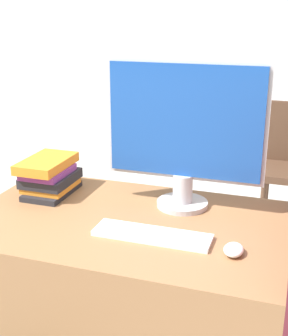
% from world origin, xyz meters
% --- Properties ---
extents(wall_back, '(12.00, 0.06, 2.80)m').
position_xyz_m(wall_back, '(0.00, 6.89, 1.40)').
color(wall_back, silver).
rests_on(wall_back, ground_plane).
extents(desk, '(1.16, 0.72, 0.77)m').
position_xyz_m(desk, '(0.00, 0.36, 0.39)').
color(desk, '#8C603D').
rests_on(desk, ground_plane).
extents(monitor, '(0.60, 0.20, 0.56)m').
position_xyz_m(monitor, '(0.17, 0.55, 1.07)').
color(monitor, '#B7B7BC').
rests_on(monitor, desk).
extents(keyboard, '(0.40, 0.11, 0.02)m').
position_xyz_m(keyboard, '(0.13, 0.26, 0.78)').
color(keyboard, white).
rests_on(keyboard, desk).
extents(mouse, '(0.06, 0.09, 0.03)m').
position_xyz_m(mouse, '(0.41, 0.23, 0.79)').
color(mouse, white).
rests_on(mouse, desk).
extents(book_stack, '(0.19, 0.26, 0.15)m').
position_xyz_m(book_stack, '(-0.39, 0.50, 0.85)').
color(book_stack, '#232328').
rests_on(book_stack, desk).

